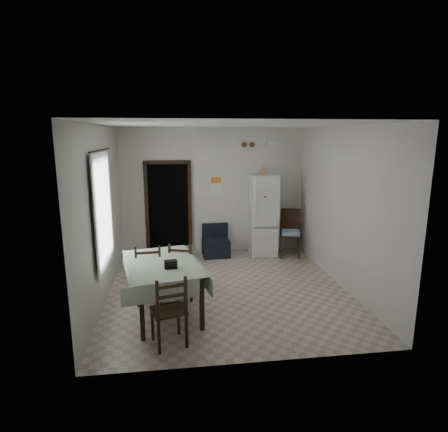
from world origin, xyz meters
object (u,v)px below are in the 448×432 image
fridge (263,215)px  corner_chair (291,234)px  dining_table (163,288)px  dining_chair_far_left (149,273)px  navy_seat (216,241)px  dining_chair_far_right (184,269)px  dining_chair_near_head (169,309)px

fridge → corner_chair: (0.58, -0.25, -0.40)m
dining_table → dining_chair_far_left: bearing=106.0°
navy_seat → dining_chair_far_right: dining_chair_far_right is taller
dining_table → dining_chair_near_head: dining_chair_near_head is taller
fridge → dining_chair_far_right: 2.89m
navy_seat → dining_chair_near_head: bearing=-108.3°
corner_chair → dining_chair_far_left: corner_chair is taller
dining_table → fridge: bearing=39.0°
corner_chair → dining_chair_far_right: size_ratio=1.09×
dining_chair_far_left → dining_chair_near_head: bearing=100.6°
fridge → dining_chair_far_right: size_ratio=1.90×
navy_seat → dining_chair_far_right: (-0.79, -2.13, 0.13)m
fridge → dining_table: (-2.22, -2.72, -0.52)m
fridge → dining_chair_far_right: fridge is taller
fridge → corner_chair: bearing=-21.1°
dining_chair_far_right → dining_chair_near_head: bearing=99.5°
corner_chair → dining_chair_far_left: bearing=-131.5°
navy_seat → dining_chair_near_head: size_ratio=0.73×
fridge → dining_table: size_ratio=1.17×
dining_table → dining_chair_far_right: dining_chair_far_right is taller
corner_chair → dining_chair_far_left: 3.65m
dining_chair_far_right → dining_chair_near_head: 1.50m
dining_table → dining_chair_far_left: size_ratio=1.58×
dining_chair_far_right → dining_table: bearing=79.2°
dining_table → navy_seat: bearing=55.9°
navy_seat → corner_chair: bearing=-10.8°
dining_chair_far_left → fridge: bearing=-141.0°
corner_chair → dining_chair_far_right: corner_chair is taller
navy_seat → dining_table: bearing=-114.9°
fridge → dining_table: fridge is taller
dining_table → dining_chair_far_right: 0.67m
fridge → navy_seat: (-1.10, 0.00, -0.57)m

